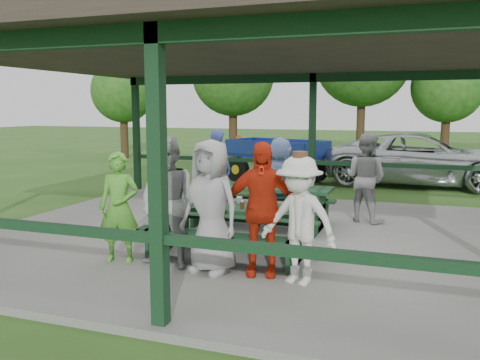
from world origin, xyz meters
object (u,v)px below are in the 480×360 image
at_px(spectator_blue, 218,168).
at_px(farm_trailer, 277,160).
at_px(contestant_green, 119,207).
at_px(contestant_grey_left, 169,203).
at_px(picnic_table_far, 261,200).
at_px(pickup_truck, 421,159).
at_px(picnic_table_near, 231,224).
at_px(spectator_grey, 365,178).
at_px(contestant_grey_mid, 211,207).
at_px(contestant_white_fedora, 299,220).
at_px(contestant_red, 261,209).
at_px(spectator_lblue, 281,177).

bearing_deg(spectator_blue, farm_trailer, -81.52).
distance_m(contestant_green, contestant_grey_left, 0.81).
relative_size(picnic_table_far, contestant_green, 1.65).
bearing_deg(pickup_truck, picnic_table_near, 165.05).
xyz_separation_m(picnic_table_near, picnic_table_far, (-0.14, 2.00, 0.00)).
bearing_deg(spectator_grey, contestant_grey_left, 82.92).
xyz_separation_m(contestant_grey_mid, farm_trailer, (-1.58, 9.08, -0.30)).
height_order(contestant_grey_mid, contestant_white_fedora, contestant_grey_mid).
xyz_separation_m(spectator_grey, farm_trailer, (-3.21, 5.22, -0.26)).
bearing_deg(picnic_table_far, spectator_blue, 136.43).
bearing_deg(spectator_grey, contestant_grey_mid, 90.30).
height_order(picnic_table_near, farm_trailer, farm_trailer).
xyz_separation_m(picnic_table_near, contestant_grey_mid, (0.05, -0.89, 0.43)).
height_order(contestant_white_fedora, farm_trailer, contestant_white_fedora).
distance_m(contestant_grey_left, contestant_white_fedora, 1.84).
height_order(picnic_table_near, spectator_blue, spectator_blue).
relative_size(contestant_red, pickup_truck, 0.32).
relative_size(picnic_table_near, contestant_grey_left, 1.36).
bearing_deg(picnic_table_far, contestant_green, -113.32).
relative_size(spectator_lblue, spectator_grey, 0.95).
relative_size(contestant_red, spectator_grey, 1.03).
distance_m(contestant_grey_left, pickup_truck, 10.41).
bearing_deg(spectator_grey, picnic_table_near, 83.79).
relative_size(picnic_table_near, spectator_lblue, 1.52).
bearing_deg(spectator_lblue, contestant_white_fedora, 106.28).
xyz_separation_m(spectator_lblue, farm_trailer, (-1.55, 5.38, -0.21)).
distance_m(contestant_red, farm_trailer, 9.22).
distance_m(picnic_table_near, farm_trailer, 8.33).
bearing_deg(picnic_table_near, picnic_table_far, 93.96).
bearing_deg(spectator_lblue, pickup_truck, -115.44).
height_order(contestant_red, contestant_white_fedora, contestant_red).
bearing_deg(contestant_grey_left, picnic_table_near, 64.51).
bearing_deg(pickup_truck, contestant_grey_left, 163.40).
xyz_separation_m(spectator_lblue, spectator_grey, (1.66, 0.16, 0.05)).
relative_size(contestant_grey_left, spectator_lblue, 1.12).
distance_m(contestant_white_fedora, spectator_blue, 5.14).
xyz_separation_m(contestant_grey_mid, contestant_red, (0.66, 0.14, -0.01)).
bearing_deg(contestant_red, contestant_green, 173.09).
distance_m(picnic_table_near, spectator_blue, 3.74).
height_order(picnic_table_near, contestant_white_fedora, contestant_white_fedora).
xyz_separation_m(spectator_lblue, pickup_truck, (2.67, 6.18, -0.14)).
xyz_separation_m(contestant_green, pickup_truck, (4.07, 9.87, -0.12)).
height_order(spectator_blue, spectator_grey, spectator_blue).
bearing_deg(picnic_table_near, contestant_green, -147.54).
height_order(contestant_red, spectator_grey, contestant_red).
height_order(contestant_green, farm_trailer, contestant_green).
height_order(contestant_grey_left, pickup_truck, contestant_grey_left).
relative_size(picnic_table_far, spectator_lblue, 1.61).
height_order(contestant_white_fedora, pickup_truck, contestant_white_fedora).
height_order(picnic_table_near, pickup_truck, pickup_truck).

